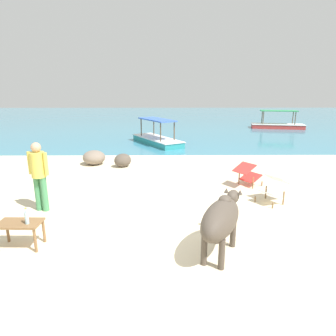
# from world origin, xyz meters

# --- Properties ---
(sand_beach) EXTENTS (18.00, 14.00, 0.04)m
(sand_beach) POSITION_xyz_m (0.00, 0.00, 0.02)
(sand_beach) COLOR beige
(sand_beach) RESTS_ON ground
(water_surface) EXTENTS (60.00, 36.00, 0.03)m
(water_surface) POSITION_xyz_m (0.00, 22.00, 0.00)
(water_surface) COLOR teal
(water_surface) RESTS_ON ground
(cow) EXTENTS (1.10, 1.76, 1.01)m
(cow) POSITION_xyz_m (1.22, -0.85, 0.70)
(cow) COLOR #4C4238
(cow) RESTS_ON sand_beach
(low_bench_table) EXTENTS (0.77, 0.46, 0.48)m
(low_bench_table) POSITION_xyz_m (-2.33, -0.58, 0.44)
(low_bench_table) COLOR brown
(low_bench_table) RESTS_ON sand_beach
(bottle) EXTENTS (0.07, 0.07, 0.30)m
(bottle) POSITION_xyz_m (-2.15, -0.64, 0.64)
(bottle) COLOR #A3C6D1
(bottle) RESTS_ON low_bench_table
(deck_chair_near) EXTENTS (0.93, 0.87, 0.68)m
(deck_chair_near) POSITION_xyz_m (2.68, 2.85, 0.42)
(deck_chair_near) COLOR brown
(deck_chair_near) RESTS_ON sand_beach
(deck_chair_far) EXTENTS (0.93, 0.87, 0.68)m
(deck_chair_far) POSITION_xyz_m (3.00, 1.56, 0.42)
(deck_chair_far) COLOR brown
(deck_chair_far) RESTS_ON sand_beach
(person_standing) EXTENTS (0.49, 0.32, 1.62)m
(person_standing) POSITION_xyz_m (-2.61, 1.09, 0.99)
(person_standing) COLOR #428956
(person_standing) RESTS_ON sand_beach
(shore_rock_large) EXTENTS (1.05, 1.06, 0.53)m
(shore_rock_large) POSITION_xyz_m (-2.40, 5.47, 0.31)
(shore_rock_large) COLOR gray
(shore_rock_large) RESTS_ON sand_beach
(shore_rock_medium) EXTENTS (0.82, 0.80, 0.49)m
(shore_rock_medium) POSITION_xyz_m (-1.27, 5.10, 0.28)
(shore_rock_medium) COLOR brown
(shore_rock_medium) RESTS_ON sand_beach
(boat_teal) EXTENTS (2.83, 3.76, 1.29)m
(boat_teal) POSITION_xyz_m (-0.14, 9.90, 0.29)
(boat_teal) COLOR teal
(boat_teal) RESTS_ON water_surface
(boat_red) EXTENTS (3.83, 1.84, 1.29)m
(boat_red) POSITION_xyz_m (8.44, 16.04, 0.29)
(boat_red) COLOR #C63833
(boat_red) RESTS_ON water_surface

